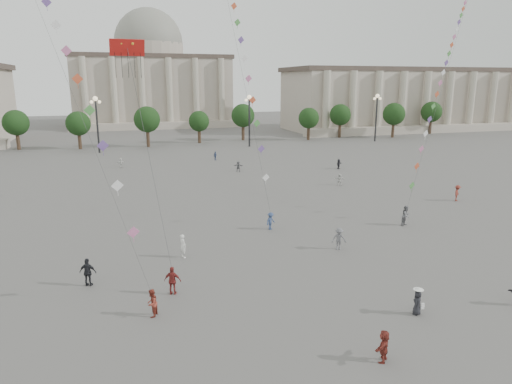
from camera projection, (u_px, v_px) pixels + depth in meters
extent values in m
plane|color=#585553|center=(338.00, 313.00, 26.72)|extent=(360.00, 360.00, 0.00)
cube|color=#ADA191|center=(421.00, 100.00, 134.51)|extent=(80.00, 22.00, 16.00)
cube|color=#483C35|center=(423.00, 70.00, 132.49)|extent=(81.60, 22.44, 1.20)
cube|color=#ADA191|center=(448.00, 128.00, 124.07)|extent=(84.00, 4.00, 2.00)
cube|color=#ADA191|center=(152.00, 92.00, 145.20)|extent=(46.00, 30.00, 20.00)
cube|color=#483C35|center=(150.00, 58.00, 142.71)|extent=(46.92, 30.60, 1.20)
cube|color=#ADA191|center=(158.00, 126.00, 131.51)|extent=(48.30, 4.00, 2.00)
cylinder|color=#ADA191|center=(149.00, 52.00, 142.26)|extent=(21.00, 21.00, 5.00)
sphere|color=gray|center=(149.00, 43.00, 141.68)|extent=(21.00, 21.00, 21.00)
cylinder|color=#34231A|center=(20.00, 142.00, 90.25)|extent=(0.70, 0.70, 3.52)
sphere|color=black|center=(18.00, 123.00, 89.39)|extent=(5.12, 5.12, 5.12)
cylinder|color=#34231A|center=(85.00, 139.00, 93.67)|extent=(0.70, 0.70, 3.52)
sphere|color=black|center=(83.00, 121.00, 92.81)|extent=(5.12, 5.12, 5.12)
cylinder|color=#34231A|center=(144.00, 137.00, 97.09)|extent=(0.70, 0.70, 3.52)
sphere|color=black|center=(143.00, 120.00, 96.23)|extent=(5.12, 5.12, 5.12)
cylinder|color=#34231A|center=(200.00, 135.00, 100.51)|extent=(0.70, 0.70, 3.52)
sphere|color=black|center=(200.00, 119.00, 99.65)|extent=(5.12, 5.12, 5.12)
cylinder|color=#34231A|center=(252.00, 134.00, 103.93)|extent=(0.70, 0.70, 3.52)
sphere|color=black|center=(252.00, 117.00, 103.07)|extent=(5.12, 5.12, 5.12)
cylinder|color=#34231A|center=(301.00, 132.00, 107.35)|extent=(0.70, 0.70, 3.52)
sphere|color=black|center=(301.00, 116.00, 106.49)|extent=(5.12, 5.12, 5.12)
cylinder|color=#34231A|center=(347.00, 131.00, 110.77)|extent=(0.70, 0.70, 3.52)
sphere|color=black|center=(347.00, 115.00, 109.91)|extent=(5.12, 5.12, 5.12)
cylinder|color=#34231A|center=(390.00, 129.00, 114.19)|extent=(0.70, 0.70, 3.52)
sphere|color=black|center=(391.00, 114.00, 113.33)|extent=(5.12, 5.12, 5.12)
cylinder|color=#34231A|center=(430.00, 128.00, 117.61)|extent=(0.70, 0.70, 3.52)
sphere|color=black|center=(432.00, 113.00, 116.74)|extent=(5.12, 5.12, 5.12)
cylinder|color=#262628|center=(97.00, 127.00, 86.33)|extent=(0.36, 0.36, 10.00)
sphere|color=#FFE5B2|center=(95.00, 99.00, 85.11)|extent=(0.90, 0.90, 0.90)
sphere|color=#FFE5B2|center=(92.00, 102.00, 85.05)|extent=(0.60, 0.60, 0.60)
sphere|color=#FFE5B2|center=(99.00, 102.00, 85.45)|extent=(0.60, 0.60, 0.60)
cylinder|color=#262628|center=(249.00, 123.00, 94.88)|extent=(0.36, 0.36, 10.00)
sphere|color=#FFE5B2|center=(249.00, 97.00, 93.66)|extent=(0.90, 0.90, 0.90)
sphere|color=#FFE5B2|center=(246.00, 100.00, 93.60)|extent=(0.60, 0.60, 0.60)
sphere|color=#FFE5B2|center=(253.00, 100.00, 94.00)|extent=(0.60, 0.60, 0.60)
cylinder|color=#262628|center=(376.00, 119.00, 103.43)|extent=(0.36, 0.36, 10.00)
sphere|color=#FFE5B2|center=(378.00, 96.00, 102.21)|extent=(0.90, 0.90, 0.90)
sphere|color=#FFE5B2|center=(375.00, 99.00, 102.15)|extent=(0.60, 0.60, 0.60)
sphere|color=#FFE5B2|center=(380.00, 99.00, 102.55)|extent=(0.60, 0.60, 0.60)
imported|color=navy|center=(215.00, 156.00, 79.11)|extent=(0.91, 0.87, 1.52)
imported|color=silver|center=(121.00, 163.00, 72.38)|extent=(1.40, 1.15, 1.50)
imported|color=slate|center=(339.00, 239.00, 36.74)|extent=(1.31, 0.95, 1.83)
imported|color=silver|center=(340.00, 179.00, 59.85)|extent=(1.50, 0.89, 1.54)
imported|color=maroon|center=(457.00, 193.00, 51.87)|extent=(1.34, 1.30, 1.84)
imported|color=black|center=(339.00, 164.00, 71.05)|extent=(1.45, 1.21, 1.56)
imported|color=slate|center=(238.00, 166.00, 69.13)|extent=(1.51, 0.97, 1.56)
imported|color=white|center=(183.00, 246.00, 35.07)|extent=(0.64, 0.79, 1.86)
imported|color=maroon|center=(173.00, 281.00, 28.94)|extent=(1.18, 0.85, 1.86)
imported|color=black|center=(88.00, 272.00, 30.14)|extent=(1.22, 0.84, 1.92)
imported|color=maroon|center=(384.00, 346.00, 21.98)|extent=(1.44, 1.39, 1.63)
imported|color=maroon|center=(152.00, 303.00, 26.20)|extent=(0.93, 1.01, 1.67)
imported|color=navy|center=(271.00, 221.00, 41.78)|extent=(1.21, 1.06, 1.62)
imported|color=slate|center=(406.00, 216.00, 42.97)|extent=(1.16, 1.07, 1.92)
imported|color=black|center=(417.00, 303.00, 26.47)|extent=(0.85, 0.82, 1.47)
cone|color=white|center=(419.00, 289.00, 26.27)|extent=(0.52, 0.52, 0.14)
cylinder|color=white|center=(419.00, 290.00, 26.28)|extent=(0.60, 0.60, 0.02)
cube|color=white|center=(422.00, 306.00, 26.45)|extent=(0.22, 0.10, 0.35)
cube|color=red|center=(127.00, 48.00, 29.33)|extent=(2.23, 0.66, 1.02)
cube|color=green|center=(121.00, 43.00, 29.13)|extent=(0.36, 0.21, 0.34)
cube|color=#1F44AD|center=(133.00, 44.00, 29.33)|extent=(0.36, 0.21, 0.34)
sphere|color=gold|center=(121.00, 43.00, 29.10)|extent=(0.20, 0.20, 0.20)
sphere|color=gold|center=(133.00, 43.00, 29.30)|extent=(0.20, 0.20, 0.20)
cylinder|color=#3F3F3F|center=(149.00, 158.00, 29.06)|extent=(0.02, 0.02, 14.62)
cube|color=#CF6EA0|center=(133.00, 232.00, 27.03)|extent=(0.76, 0.25, 0.76)
cube|color=white|center=(117.00, 186.00, 28.16)|extent=(0.76, 0.25, 0.76)
cube|color=#6D4C99|center=(103.00, 146.00, 29.33)|extent=(0.76, 0.25, 0.76)
cube|color=#4C9745|center=(90.00, 110.00, 30.52)|extent=(0.76, 0.25, 0.76)
cube|color=#D15431|center=(77.00, 79.00, 31.74)|extent=(0.76, 0.25, 0.76)
cube|color=#CF6EA0|center=(66.00, 51.00, 32.97)|extent=(0.76, 0.25, 0.76)
cube|color=white|center=(56.00, 25.00, 34.21)|extent=(0.76, 0.25, 0.76)
cube|color=#6D4C99|center=(46.00, 2.00, 35.46)|extent=(0.76, 0.25, 0.76)
cube|color=white|center=(266.00, 177.00, 42.38)|extent=(0.76, 0.25, 0.76)
cube|color=#6D4C99|center=(261.00, 149.00, 43.28)|extent=(0.76, 0.25, 0.76)
cube|color=#4C9745|center=(257.00, 123.00, 44.23)|extent=(0.76, 0.25, 0.76)
cube|color=#D15431|center=(253.00, 100.00, 45.20)|extent=(0.76, 0.25, 0.76)
cube|color=#CF6EA0|center=(249.00, 78.00, 46.19)|extent=(0.76, 0.25, 0.76)
cube|color=white|center=(245.00, 59.00, 47.20)|extent=(0.76, 0.25, 0.76)
cube|color=#6D4C99|center=(241.00, 40.00, 48.22)|extent=(0.76, 0.25, 0.76)
cube|color=#4C9745|center=(237.00, 22.00, 49.24)|extent=(0.76, 0.25, 0.76)
cube|color=#D15431|center=(234.00, 6.00, 50.28)|extent=(0.76, 0.25, 0.76)
cylinder|color=#3F3F3F|center=(453.00, 50.00, 60.76)|extent=(0.02, 0.02, 59.75)
cube|color=#4C9745|center=(412.00, 185.00, 44.05)|extent=(0.76, 0.25, 0.76)
cube|color=#D15431|center=(417.00, 166.00, 45.34)|extent=(0.76, 0.25, 0.76)
cube|color=#CF6EA0|center=(421.00, 149.00, 46.65)|extent=(0.76, 0.25, 0.76)
cube|color=white|center=(426.00, 133.00, 47.99)|extent=(0.76, 0.25, 0.76)
cube|color=#6D4C99|center=(430.00, 119.00, 49.34)|extent=(0.76, 0.25, 0.76)
cube|color=#4C9745|center=(433.00, 106.00, 50.69)|extent=(0.76, 0.25, 0.76)
cube|color=#D15431|center=(437.00, 94.00, 52.06)|extent=(0.76, 0.25, 0.76)
cube|color=#CF6EA0|center=(440.00, 83.00, 53.43)|extent=(0.76, 0.25, 0.76)
cube|color=white|center=(443.00, 72.00, 54.81)|extent=(0.76, 0.25, 0.76)
cube|color=#6D4C99|center=(446.00, 63.00, 56.19)|extent=(0.76, 0.25, 0.76)
cube|color=#4C9745|center=(449.00, 53.00, 57.57)|extent=(0.76, 0.25, 0.76)
cube|color=#D15431|center=(452.00, 45.00, 58.96)|extent=(0.76, 0.25, 0.76)
cube|color=#CF6EA0|center=(454.00, 37.00, 60.36)|extent=(0.76, 0.25, 0.76)
cube|color=white|center=(457.00, 29.00, 61.75)|extent=(0.76, 0.25, 0.76)
cube|color=#6D4C99|center=(459.00, 22.00, 63.15)|extent=(0.76, 0.25, 0.76)
cube|color=#4C9745|center=(461.00, 15.00, 64.55)|extent=(0.76, 0.25, 0.76)
cube|color=#D15431|center=(463.00, 9.00, 65.96)|extent=(0.76, 0.25, 0.76)
cube|color=#CF6EA0|center=(465.00, 3.00, 67.36)|extent=(0.76, 0.25, 0.76)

